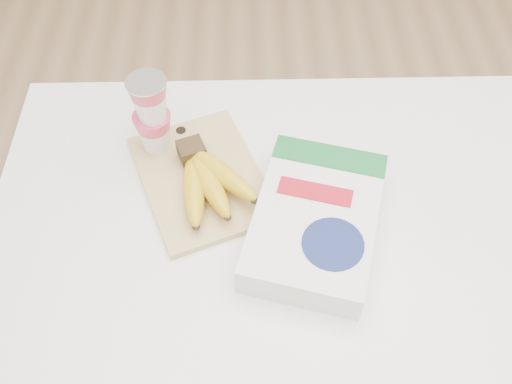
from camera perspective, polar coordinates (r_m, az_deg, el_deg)
table at (r=1.41m, az=4.20°, el=-13.41°), size 1.17×0.78×0.88m
cutting_board at (r=1.08m, az=-5.45°, el=1.40°), size 0.30×0.35×0.01m
bananas at (r=1.04m, az=-4.90°, el=1.22°), size 0.16×0.21×0.06m
yogurt_stack at (r=1.07m, az=-10.42°, el=7.71°), size 0.08×0.08×0.17m
cereal_box at (r=0.99m, az=5.97°, el=-2.87°), size 0.28×0.35×0.07m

